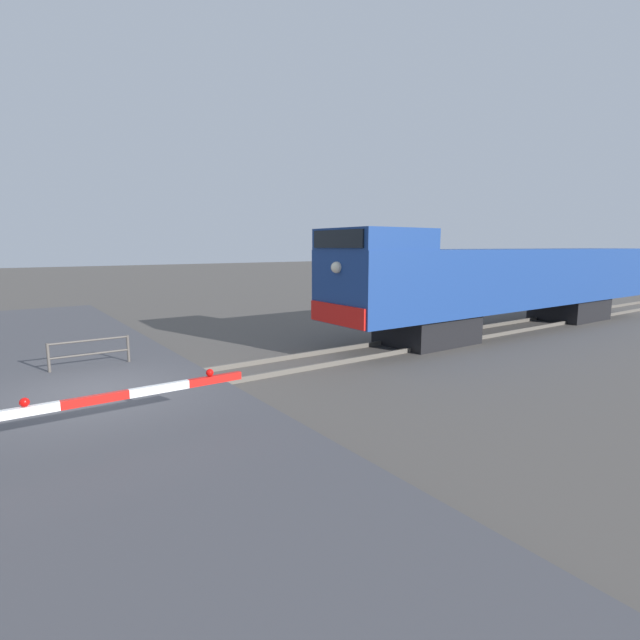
# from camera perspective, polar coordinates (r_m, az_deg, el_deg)

# --- Properties ---
(ground_plane) EXTENTS (160.00, 160.00, 0.00)m
(ground_plane) POSITION_cam_1_polar(r_m,az_deg,el_deg) (12.28, -25.23, -8.57)
(ground_plane) COLOR #514C47
(rail_track_left) EXTENTS (0.08, 80.00, 0.15)m
(rail_track_left) POSITION_cam_1_polar(r_m,az_deg,el_deg) (12.94, -25.82, -7.39)
(rail_track_left) COLOR #59544C
(rail_track_left) RESTS_ON ground_plane
(rail_track_right) EXTENTS (0.08, 80.00, 0.15)m
(rail_track_right) POSITION_cam_1_polar(r_m,az_deg,el_deg) (11.58, -24.63, -9.18)
(rail_track_right) COLOR #59544C
(rail_track_right) RESTS_ON ground_plane
(road_surface) EXTENTS (36.00, 5.65, 0.16)m
(road_surface) POSITION_cam_1_polar(r_m,az_deg,el_deg) (12.26, -25.26, -8.22)
(road_surface) COLOR #47474C
(road_surface) RESTS_ON ground_plane
(locomotive) EXTENTS (2.87, 18.39, 4.06)m
(locomotive) POSITION_cam_1_polar(r_m,az_deg,el_deg) (21.14, 21.50, 4.43)
(locomotive) COLOR black
(locomotive) RESTS_ON ground_plane
(guard_railing) EXTENTS (0.08, 2.12, 0.95)m
(guard_railing) POSITION_cam_1_polar(r_m,az_deg,el_deg) (14.71, -26.01, -3.39)
(guard_railing) COLOR #4C4742
(guard_railing) RESTS_ON ground_plane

